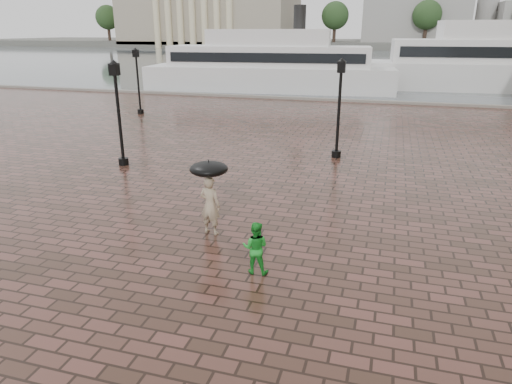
{
  "coord_description": "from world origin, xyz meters",
  "views": [
    {
      "loc": [
        5.24,
        -7.24,
        5.74
      ],
      "look_at": [
        1.83,
        4.4,
        1.4
      ],
      "focal_mm": 32.0,
      "sensor_mm": 36.0,
      "label": 1
    }
  ],
  "objects_px": {
    "street_lamps": "(191,97)",
    "ferry_near": "(269,66)",
    "child_pedestrian": "(255,248)",
    "ferry_far": "(507,62)",
    "adult_pedestrian": "(210,205)"
  },
  "relations": [
    {
      "from": "ferry_far",
      "to": "adult_pedestrian",
      "type": "bearing_deg",
      "value": -114.74
    },
    {
      "from": "street_lamps",
      "to": "ferry_near",
      "type": "distance_m",
      "value": 21.94
    },
    {
      "from": "street_lamps",
      "to": "ferry_near",
      "type": "relative_size",
      "value": 0.63
    },
    {
      "from": "ferry_near",
      "to": "child_pedestrian",
      "type": "bearing_deg",
      "value": -81.06
    },
    {
      "from": "ferry_near",
      "to": "ferry_far",
      "type": "relative_size",
      "value": 0.88
    },
    {
      "from": "adult_pedestrian",
      "to": "child_pedestrian",
      "type": "xyz_separation_m",
      "value": [
        1.92,
        -1.84,
        -0.21
      ]
    },
    {
      "from": "street_lamps",
      "to": "ferry_far",
      "type": "relative_size",
      "value": 0.56
    },
    {
      "from": "child_pedestrian",
      "to": "ferry_near",
      "type": "height_order",
      "value": "ferry_near"
    },
    {
      "from": "street_lamps",
      "to": "ferry_near",
      "type": "height_order",
      "value": "ferry_near"
    },
    {
      "from": "street_lamps",
      "to": "child_pedestrian",
      "type": "relative_size",
      "value": 11.47
    },
    {
      "from": "child_pedestrian",
      "to": "ferry_far",
      "type": "relative_size",
      "value": 0.05
    },
    {
      "from": "street_lamps",
      "to": "adult_pedestrian",
      "type": "bearing_deg",
      "value": -63.67
    },
    {
      "from": "street_lamps",
      "to": "ferry_far",
      "type": "distance_m",
      "value": 35.4
    },
    {
      "from": "adult_pedestrian",
      "to": "ferry_far",
      "type": "height_order",
      "value": "ferry_far"
    },
    {
      "from": "adult_pedestrian",
      "to": "child_pedestrian",
      "type": "height_order",
      "value": "adult_pedestrian"
    }
  ]
}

